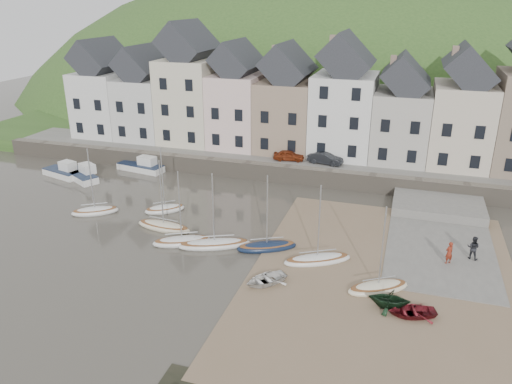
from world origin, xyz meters
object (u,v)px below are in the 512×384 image
(rowboat_green, at_px, (389,299))
(person_dark, at_px, (473,248))
(sailboat_0, at_px, (95,211))
(car_right, at_px, (325,158))
(person_red, at_px, (449,253))
(rowboat_white, at_px, (266,279))
(car_left, at_px, (289,155))
(rowboat_red, at_px, (412,311))

(rowboat_green, xyz_separation_m, person_dark, (5.49, 8.23, 0.29))
(sailboat_0, distance_m, car_right, 24.03)
(sailboat_0, relative_size, person_red, 3.67)
(rowboat_white, distance_m, car_right, 22.46)
(rowboat_white, relative_size, person_dark, 1.67)
(rowboat_white, bearing_deg, person_red, 71.71)
(sailboat_0, xyz_separation_m, rowboat_white, (18.07, -6.67, 0.11))
(rowboat_green, bearing_deg, car_right, -162.40)
(rowboat_white, bearing_deg, car_left, 143.12)
(rowboat_white, xyz_separation_m, person_dark, (13.67, 7.83, 0.65))
(person_red, xyz_separation_m, car_left, (-15.96, 15.83, 1.19))
(rowboat_white, distance_m, person_red, 13.64)
(person_dark, bearing_deg, sailboat_0, 19.02)
(person_red, distance_m, person_dark, 2.14)
(rowboat_red, bearing_deg, rowboat_green, -123.55)
(rowboat_white, relative_size, car_left, 0.91)
(person_red, distance_m, car_left, 22.51)
(rowboat_green, relative_size, person_dark, 1.41)
(car_right, bearing_deg, rowboat_white, -169.64)
(car_right, bearing_deg, rowboat_green, -149.87)
(sailboat_0, bearing_deg, person_dark, 2.09)
(rowboat_green, bearing_deg, car_left, -153.99)
(rowboat_red, xyz_separation_m, car_right, (-9.57, 23.19, 1.85))
(rowboat_white, height_order, rowboat_green, rowboat_green)
(sailboat_0, distance_m, rowboat_green, 27.19)
(rowboat_green, distance_m, car_right, 24.25)
(person_dark, distance_m, car_right, 20.00)
(rowboat_green, height_order, car_left, car_left)
(sailboat_0, xyz_separation_m, person_red, (30.02, -0.11, 0.72))
(rowboat_red, relative_size, person_dark, 1.61)
(sailboat_0, height_order, rowboat_white, sailboat_0)
(rowboat_green, distance_m, rowboat_red, 1.50)
(car_right, bearing_deg, rowboat_red, -147.19)
(rowboat_white, bearing_deg, sailboat_0, -157.30)
(person_red, bearing_deg, rowboat_white, -8.24)
(rowboat_red, bearing_deg, car_right, -174.84)
(rowboat_green, xyz_separation_m, rowboat_red, (1.39, -0.41, -0.37))
(person_red, xyz_separation_m, person_dark, (1.72, 1.27, 0.04))
(sailboat_0, bearing_deg, car_left, 48.18)
(person_red, bearing_deg, person_dark, 179.44)
(sailboat_0, bearing_deg, rowboat_green, -15.08)
(rowboat_white, height_order, person_dark, person_dark)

